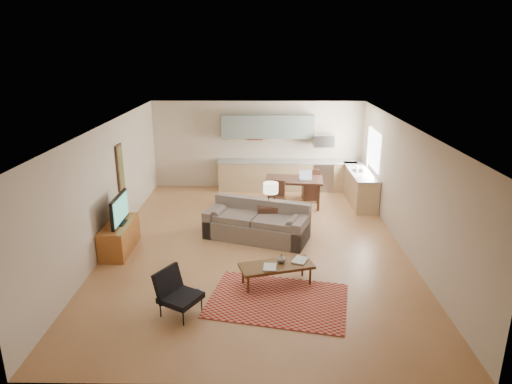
{
  "coord_description": "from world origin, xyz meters",
  "views": [
    {
      "loc": [
        0.14,
        -9.47,
        4.28
      ],
      "look_at": [
        0.0,
        0.3,
        1.15
      ],
      "focal_mm": 32.0,
      "sensor_mm": 36.0,
      "label": 1
    }
  ],
  "objects_px": {
    "tv_credenza": "(120,237)",
    "armchair": "(181,294)",
    "dining_table": "(294,192)",
    "sofa": "(257,221)",
    "coffee_table": "(276,274)",
    "console_table": "(270,219)"
  },
  "relations": [
    {
      "from": "tv_credenza",
      "to": "armchair",
      "type": "bearing_deg",
      "value": -54.53
    },
    {
      "from": "coffee_table",
      "to": "console_table",
      "type": "relative_size",
      "value": 1.93
    },
    {
      "from": "coffee_table",
      "to": "console_table",
      "type": "distance_m",
      "value": 2.46
    },
    {
      "from": "sofa",
      "to": "dining_table",
      "type": "distance_m",
      "value": 2.5
    },
    {
      "from": "dining_table",
      "to": "coffee_table",
      "type": "bearing_deg",
      "value": -92.47
    },
    {
      "from": "sofa",
      "to": "armchair",
      "type": "xyz_separation_m",
      "value": [
        -1.22,
        -3.18,
        -0.04
      ]
    },
    {
      "from": "console_table",
      "to": "dining_table",
      "type": "relative_size",
      "value": 0.46
    },
    {
      "from": "sofa",
      "to": "console_table",
      "type": "relative_size",
      "value": 3.44
    },
    {
      "from": "coffee_table",
      "to": "armchair",
      "type": "height_order",
      "value": "armchair"
    },
    {
      "from": "armchair",
      "to": "dining_table",
      "type": "distance_m",
      "value": 5.9
    },
    {
      "from": "coffee_table",
      "to": "console_table",
      "type": "bearing_deg",
      "value": 75.18
    },
    {
      "from": "armchair",
      "to": "tv_credenza",
      "type": "height_order",
      "value": "armchair"
    },
    {
      "from": "sofa",
      "to": "dining_table",
      "type": "height_order",
      "value": "sofa"
    },
    {
      "from": "sofa",
      "to": "dining_table",
      "type": "relative_size",
      "value": 1.57
    },
    {
      "from": "coffee_table",
      "to": "sofa",
      "type": "bearing_deg",
      "value": 83.92
    },
    {
      "from": "console_table",
      "to": "dining_table",
      "type": "height_order",
      "value": "dining_table"
    },
    {
      "from": "sofa",
      "to": "dining_table",
      "type": "xyz_separation_m",
      "value": [
        1.01,
        2.29,
        -0.03
      ]
    },
    {
      "from": "coffee_table",
      "to": "tv_credenza",
      "type": "bearing_deg",
      "value": 140.24
    },
    {
      "from": "armchair",
      "to": "tv_credenza",
      "type": "bearing_deg",
      "value": 65.52
    },
    {
      "from": "sofa",
      "to": "console_table",
      "type": "distance_m",
      "value": 0.45
    },
    {
      "from": "armchair",
      "to": "tv_credenza",
      "type": "xyz_separation_m",
      "value": [
        -1.76,
        2.47,
        -0.07
      ]
    },
    {
      "from": "dining_table",
      "to": "armchair",
      "type": "bearing_deg",
      "value": -106.81
    }
  ]
}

